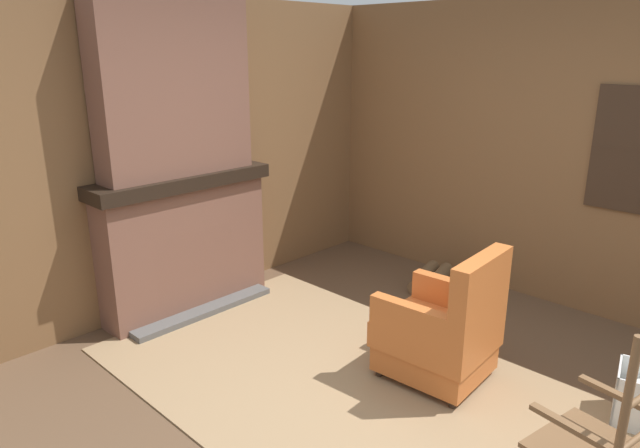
% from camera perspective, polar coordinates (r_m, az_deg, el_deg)
% --- Properties ---
extents(ground_plane, '(14.00, 14.00, 0.00)m').
position_cam_1_polar(ground_plane, '(3.79, 6.21, -17.94)').
color(ground_plane, brown).
extents(wood_panel_wall_left, '(0.06, 5.22, 2.60)m').
position_cam_1_polar(wood_panel_wall_left, '(4.96, -15.16, 6.42)').
color(wood_panel_wall_left, brown).
rests_on(wood_panel_wall_left, ground).
extents(wood_panel_wall_back, '(5.22, 0.09, 2.60)m').
position_cam_1_polar(wood_panel_wall_back, '(5.23, 23.00, 6.24)').
color(wood_panel_wall_back, brown).
rests_on(wood_panel_wall_back, ground).
extents(fireplace_hearth, '(0.53, 1.56, 1.19)m').
position_cam_1_polar(fireplace_hearth, '(4.97, -13.30, -1.88)').
color(fireplace_hearth, brown).
rests_on(fireplace_hearth, ground).
extents(chimney_breast, '(0.28, 1.29, 1.39)m').
position_cam_1_polar(chimney_breast, '(4.73, -14.48, 13.12)').
color(chimney_breast, brown).
rests_on(chimney_breast, fireplace_hearth).
extents(area_rug, '(3.57, 2.07, 0.01)m').
position_cam_1_polar(area_rug, '(3.96, 3.12, -16.04)').
color(area_rug, '#997A56').
rests_on(area_rug, ground).
extents(armchair, '(0.74, 0.67, 0.95)m').
position_cam_1_polar(armchair, '(3.98, 12.12, -10.61)').
color(armchair, '#C6662D').
rests_on(armchair, ground).
extents(firewood_stack, '(0.47, 0.43, 0.24)m').
position_cam_1_polar(firewood_stack, '(5.41, 11.32, -5.57)').
color(firewood_stack, brown).
rests_on(firewood_stack, ground).
extents(oil_lamp_vase, '(0.12, 0.12, 0.26)m').
position_cam_1_polar(oil_lamp_vase, '(4.64, -18.28, 5.20)').
color(oil_lamp_vase, silver).
rests_on(oil_lamp_vase, fireplace_hearth).
extents(storage_case, '(0.15, 0.21, 0.15)m').
position_cam_1_polar(storage_case, '(4.91, -12.67, 6.09)').
color(storage_case, black).
rests_on(storage_case, fireplace_hearth).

